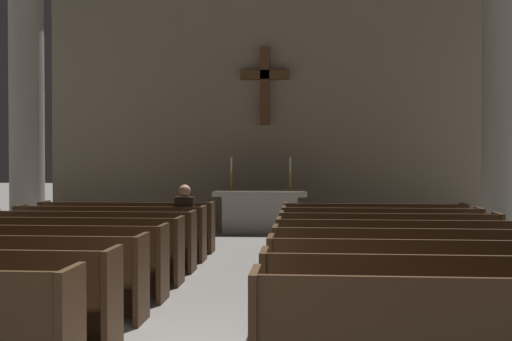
{
  "coord_description": "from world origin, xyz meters",
  "views": [
    {
      "loc": [
        1.07,
        -4.66,
        1.76
      ],
      "look_at": [
        0.0,
        8.91,
        1.51
      ],
      "focal_mm": 44.62,
      "sensor_mm": 36.0,
      "label": 1
    }
  ],
  "objects_px": {
    "pew_right_row_5": "(398,253)",
    "pew_right_row_1": "(482,339)",
    "pew_right_row_6": "(389,243)",
    "pew_right_row_7": "(381,235)",
    "pew_right_row_4": "(411,266)",
    "pew_right_row_8": "(374,229)",
    "altar": "(261,211)",
    "pew_left_row_7": "(110,233)",
    "pew_left_row_5": "(66,250)",
    "column_left_second": "(27,111)",
    "candlestick_left": "(231,179)",
    "pew_left_row_6": "(90,240)",
    "pew_left_row_4": "(35,261)",
    "column_right_second": "(501,108)",
    "pew_right_row_3": "(427,283)",
    "pew_right_row_2": "(449,306)",
    "lone_worshipper": "(186,221)",
    "pew_left_row_8": "(127,226)",
    "candlestick_right": "(290,180)"
  },
  "relations": [
    {
      "from": "pew_right_row_6",
      "to": "pew_right_row_7",
      "type": "distance_m",
      "value": 1.02
    },
    {
      "from": "pew_left_row_7",
      "to": "pew_left_row_5",
      "type": "bearing_deg",
      "value": -90.0
    },
    {
      "from": "pew_left_row_4",
      "to": "candlestick_left",
      "type": "relative_size",
      "value": 4.19
    },
    {
      "from": "pew_left_row_8",
      "to": "pew_right_row_3",
      "type": "distance_m",
      "value": 6.91
    },
    {
      "from": "pew_left_row_4",
      "to": "candlestick_left",
      "type": "bearing_deg",
      "value": 77.48
    },
    {
      "from": "altar",
      "to": "column_right_second",
      "type": "bearing_deg",
      "value": -13.41
    },
    {
      "from": "pew_left_row_4",
      "to": "pew_right_row_5",
      "type": "distance_m",
      "value": 4.75
    },
    {
      "from": "pew_left_row_7",
      "to": "pew_right_row_3",
      "type": "height_order",
      "value": "same"
    },
    {
      "from": "pew_right_row_6",
      "to": "pew_right_row_8",
      "type": "bearing_deg",
      "value": 90.0
    },
    {
      "from": "pew_right_row_7",
      "to": "pew_left_row_7",
      "type": "bearing_deg",
      "value": 180.0
    },
    {
      "from": "pew_right_row_4",
      "to": "altar",
      "type": "bearing_deg",
      "value": 107.64
    },
    {
      "from": "pew_left_row_5",
      "to": "pew_right_row_8",
      "type": "height_order",
      "value": "same"
    },
    {
      "from": "candlestick_right",
      "to": "pew_left_row_8",
      "type": "bearing_deg",
      "value": -133.34
    },
    {
      "from": "pew_left_row_8",
      "to": "column_left_second",
      "type": "relative_size",
      "value": 0.57
    },
    {
      "from": "pew_right_row_8",
      "to": "altar",
      "type": "xyz_separation_m",
      "value": [
        -2.32,
        3.2,
        0.06
      ]
    },
    {
      "from": "pew_left_row_4",
      "to": "pew_right_row_1",
      "type": "relative_size",
      "value": 1.0
    },
    {
      "from": "column_left_second",
      "to": "candlestick_right",
      "type": "bearing_deg",
      "value": 11.85
    },
    {
      "from": "pew_right_row_3",
      "to": "pew_right_row_8",
      "type": "distance_m",
      "value": 5.12
    },
    {
      "from": "pew_left_row_8",
      "to": "column_right_second",
      "type": "bearing_deg",
      "value": 14.77
    },
    {
      "from": "pew_right_row_7",
      "to": "candlestick_right",
      "type": "bearing_deg",
      "value": 110.98
    },
    {
      "from": "pew_right_row_8",
      "to": "altar",
      "type": "relative_size",
      "value": 1.5
    },
    {
      "from": "pew_right_row_4",
      "to": "pew_right_row_8",
      "type": "height_order",
      "value": "same"
    },
    {
      "from": "column_left_second",
      "to": "pew_left_row_6",
      "type": "bearing_deg",
      "value": -54.8
    },
    {
      "from": "pew_left_row_6",
      "to": "pew_right_row_5",
      "type": "bearing_deg",
      "value": -12.44
    },
    {
      "from": "pew_right_row_5",
      "to": "column_left_second",
      "type": "height_order",
      "value": "column_left_second"
    },
    {
      "from": "pew_right_row_7",
      "to": "pew_left_row_6",
      "type": "bearing_deg",
      "value": -167.56
    },
    {
      "from": "pew_right_row_7",
      "to": "column_left_second",
      "type": "xyz_separation_m",
      "value": [
        -7.47,
        3.0,
        2.35
      ]
    },
    {
      "from": "pew_right_row_5",
      "to": "column_left_second",
      "type": "bearing_deg",
      "value": 145.99
    },
    {
      "from": "pew_left_row_5",
      "to": "pew_right_row_8",
      "type": "distance_m",
      "value": 5.56
    },
    {
      "from": "pew_right_row_5",
      "to": "pew_right_row_1",
      "type": "bearing_deg",
      "value": -90.0
    },
    {
      "from": "pew_right_row_7",
      "to": "pew_right_row_8",
      "type": "xyz_separation_m",
      "value": [
        0.0,
        1.02,
        0.0
      ]
    },
    {
      "from": "altar",
      "to": "pew_left_row_5",
      "type": "bearing_deg",
      "value": -110.3
    },
    {
      "from": "pew_right_row_8",
      "to": "column_left_second",
      "type": "distance_m",
      "value": 8.08
    },
    {
      "from": "pew_right_row_3",
      "to": "altar",
      "type": "height_order",
      "value": "altar"
    },
    {
      "from": "column_left_second",
      "to": "candlestick_left",
      "type": "bearing_deg",
      "value": 15.42
    },
    {
      "from": "pew_right_row_8",
      "to": "altar",
      "type": "bearing_deg",
      "value": 125.94
    },
    {
      "from": "pew_right_row_4",
      "to": "altar",
      "type": "relative_size",
      "value": 1.5
    },
    {
      "from": "pew_left_row_7",
      "to": "pew_right_row_2",
      "type": "height_order",
      "value": "same"
    },
    {
      "from": "pew_right_row_4",
      "to": "pew_right_row_7",
      "type": "bearing_deg",
      "value": 90.0
    },
    {
      "from": "column_left_second",
      "to": "candlestick_left",
      "type": "xyz_separation_m",
      "value": [
        4.45,
        1.23,
        -1.56
      ]
    },
    {
      "from": "pew_left_row_8",
      "to": "pew_right_row_2",
      "type": "xyz_separation_m",
      "value": [
        4.64,
        -6.14,
        0.0
      ]
    },
    {
      "from": "column_left_second",
      "to": "altar",
      "type": "distance_m",
      "value": 5.77
    },
    {
      "from": "pew_left_row_4",
      "to": "candlestick_left",
      "type": "height_order",
      "value": "candlestick_left"
    },
    {
      "from": "pew_right_row_1",
      "to": "pew_right_row_5",
      "type": "bearing_deg",
      "value": 90.0
    },
    {
      "from": "lone_worshipper",
      "to": "pew_left_row_5",
      "type": "bearing_deg",
      "value": -122.37
    },
    {
      "from": "pew_right_row_5",
      "to": "pew_right_row_6",
      "type": "bearing_deg",
      "value": 90.0
    },
    {
      "from": "pew_right_row_1",
      "to": "pew_right_row_3",
      "type": "height_order",
      "value": "same"
    },
    {
      "from": "pew_left_row_4",
      "to": "column_left_second",
      "type": "xyz_separation_m",
      "value": [
        -2.83,
        6.07,
        2.35
      ]
    },
    {
      "from": "pew_right_row_6",
      "to": "pew_right_row_7",
      "type": "relative_size",
      "value": 1.0
    },
    {
      "from": "pew_left_row_5",
      "to": "pew_right_row_5",
      "type": "xyz_separation_m",
      "value": [
        4.64,
        0.0,
        0.0
      ]
    }
  ]
}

